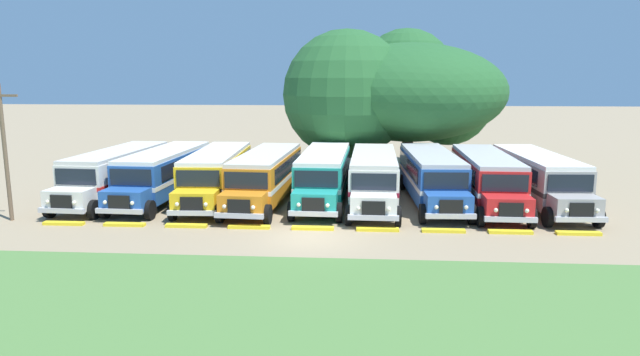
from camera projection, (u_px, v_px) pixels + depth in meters
ground_plane at (310, 238)px, 25.06m from camera, size 220.00×220.00×0.00m
foreground_grass_strip at (285, 321)px, 16.62m from camera, size 80.00×11.79×0.01m
parked_bus_slot_0 at (117, 172)px, 32.99m from camera, size 3.20×10.91×2.82m
parked_bus_slot_1 at (164, 172)px, 32.89m from camera, size 3.12×10.90×2.82m
parked_bus_slot_2 at (217, 173)px, 32.58m from camera, size 3.03×10.89×2.82m
parked_bus_slot_3 at (266, 175)px, 31.99m from camera, size 3.20×10.91×2.82m
parked_bus_slot_4 at (324, 173)px, 32.40m from camera, size 2.94×10.87×2.82m
parked_bus_slot_5 at (374, 176)px, 31.66m from camera, size 2.89×10.87×2.82m
parked_bus_slot_6 at (431, 175)px, 31.96m from camera, size 3.07×10.89×2.82m
parked_bus_slot_7 at (486, 177)px, 31.34m from camera, size 2.82×10.86×2.82m
parked_bus_slot_8 at (538, 177)px, 31.37m from camera, size 3.11×10.90×2.82m
curb_wheelstop_0 at (64, 223)px, 27.28m from camera, size 2.00×0.36×0.15m
curb_wheelstop_1 at (125, 224)px, 27.06m from camera, size 2.00×0.36×0.15m
curb_wheelstop_2 at (186, 226)px, 26.85m from camera, size 2.00×0.36×0.15m
curb_wheelstop_3 at (249, 227)px, 26.64m from camera, size 2.00×0.36×0.15m
curb_wheelstop_4 at (313, 228)px, 26.42m from camera, size 2.00×0.36×0.15m
curb_wheelstop_5 at (378, 229)px, 26.21m from camera, size 2.00×0.36×0.15m
curb_wheelstop_6 at (443, 231)px, 26.00m from camera, size 2.00×0.36×0.15m
curb_wheelstop_7 at (510, 232)px, 25.78m from camera, size 2.00×0.36×0.15m
curb_wheelstop_8 at (578, 233)px, 25.57m from camera, size 2.00×0.36×0.15m
broad_shade_tree at (395, 91)px, 41.13m from camera, size 16.13×13.14×10.77m
utility_pole at (5, 148)px, 27.50m from camera, size 1.80×0.20×6.82m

